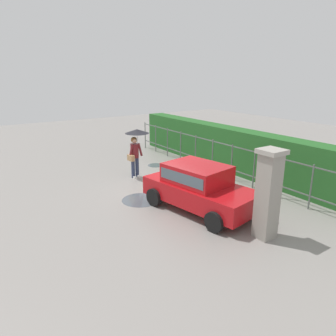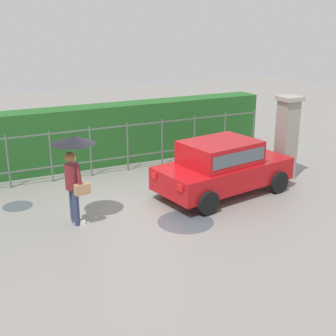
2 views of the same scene
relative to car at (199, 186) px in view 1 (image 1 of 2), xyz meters
name	(u,v)px [view 1 (image 1 of 2)]	position (x,y,z in m)	size (l,w,h in m)	color
ground_plane	(163,187)	(-2.36, 0.20, -0.80)	(40.00, 40.00, 0.00)	gray
car	(199,186)	(0.00, 0.00, 0.00)	(3.94, 2.36, 1.48)	#B71116
pedestrian	(136,143)	(-3.98, -0.09, 0.69)	(0.98, 0.98, 2.05)	#2D3856
gate_pillar	(268,194)	(2.39, 0.33, 0.44)	(0.60, 0.60, 2.42)	gray
fence_section	(212,155)	(-2.70, 2.96, 0.02)	(11.75, 0.05, 1.50)	#59605B
hedge_row	(230,149)	(-2.70, 4.00, 0.15)	(12.70, 0.90, 1.90)	#235B23
puddle_near	(141,200)	(-1.71, -1.17, -0.80)	(1.31, 1.31, 0.00)	#4C545B
puddle_far	(155,165)	(-5.08, 1.52, -0.80)	(0.74, 0.74, 0.00)	#4C545B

